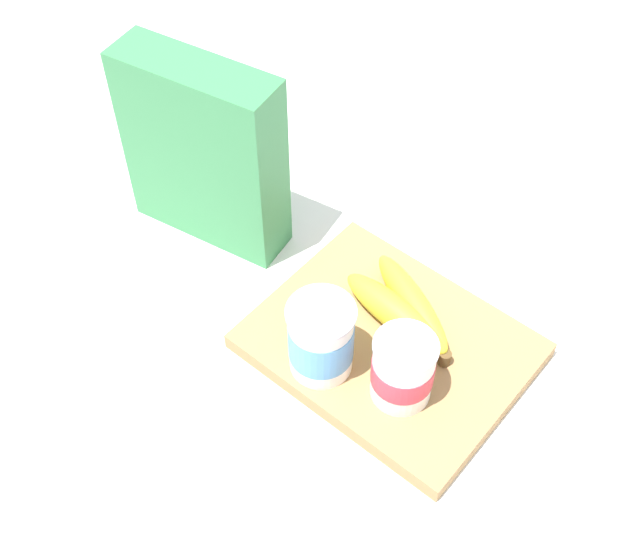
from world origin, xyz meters
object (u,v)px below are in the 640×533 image
cutting_board (389,346)px  yogurt_cup_back (321,339)px  spoon (560,502)px  banana_bunch (404,308)px  cereal_box (204,153)px  yogurt_cup_front (403,369)px

cutting_board → yogurt_cup_back: size_ratio=3.11×
spoon → cutting_board: bearing=-9.0°
banana_bunch → yogurt_cup_back: bearing=73.5°
cutting_board → spoon: (-0.24, 0.04, -0.01)m
spoon → yogurt_cup_back: bearing=7.3°
yogurt_cup_back → spoon: yogurt_cup_back is taller
cereal_box → yogurt_cup_back: cereal_box is taller
cutting_board → banana_bunch: 0.05m
cutting_board → banana_bunch: size_ratio=1.87×
yogurt_cup_front → spoon: yogurt_cup_front is taller
cereal_box → yogurt_cup_front: cereal_box is taller
cereal_box → spoon: cereal_box is taller
banana_bunch → spoon: size_ratio=1.28×
cereal_box → yogurt_cup_back: (-0.26, 0.09, -0.06)m
cutting_board → cereal_box: (0.30, -0.01, 0.11)m
cereal_box → yogurt_cup_back: size_ratio=2.62×
cutting_board → banana_bunch: bearing=-77.6°
cutting_board → cereal_box: 0.32m
cutting_board → banana_bunch: banana_bunch is taller
cereal_box → banana_bunch: size_ratio=1.58×
yogurt_cup_back → yogurt_cup_front: bearing=-162.4°
yogurt_cup_back → banana_bunch: bearing=-106.5°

